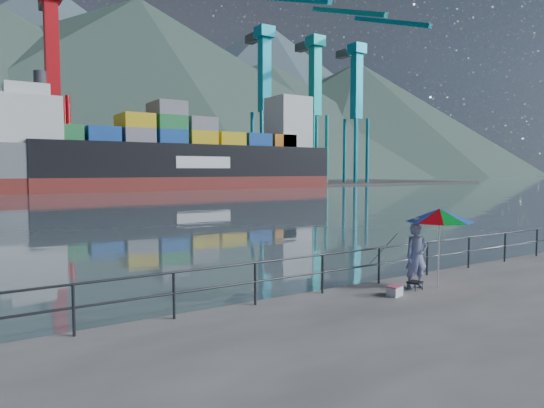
{
  "coord_description": "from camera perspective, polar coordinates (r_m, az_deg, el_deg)",
  "views": [
    {
      "loc": [
        -8.67,
        -7.92,
        3.15
      ],
      "look_at": [
        0.21,
        6.0,
        2.0
      ],
      "focal_mm": 32.0,
      "sensor_mm": 36.0,
      "label": 1
    }
  ],
  "objects": [
    {
      "name": "mountains",
      "position": [
        223.2,
        -20.36,
        12.1
      ],
      "size": [
        600.0,
        332.8,
        80.0
      ],
      "color": "#385147",
      "rests_on": "ground"
    },
    {
      "name": "guardrail",
      "position": [
        13.22,
        9.38,
        -7.55
      ],
      "size": [
        22.0,
        0.06,
        1.03
      ],
      "color": "#2D3033",
      "rests_on": "ground"
    },
    {
      "name": "folding_stool",
      "position": [
        13.51,
        16.45,
        -9.15
      ],
      "size": [
        0.43,
        0.43,
        0.22
      ],
      "color": "black",
      "rests_on": "ground"
    },
    {
      "name": "far_dock",
      "position": [
        102.69,
        -22.05,
        1.95
      ],
      "size": [
        200.0,
        40.0,
        0.4
      ],
      "primitive_type": "cube",
      "color": "#514F4C",
      "rests_on": "ground"
    },
    {
      "name": "container_stacks",
      "position": [
        109.59,
        -10.67,
        3.72
      ],
      "size": [
        58.0,
        8.4,
        7.8
      ],
      "color": "#267F3F",
      "rests_on": "ground"
    },
    {
      "name": "fishing_rod",
      "position": [
        14.38,
        12.86,
        -8.77
      ],
      "size": [
        0.5,
        1.54,
        1.13
      ],
      "primitive_type": "cylinder",
      "rotation": [
        0.96,
        0.0,
        -0.31
      ],
      "color": "black",
      "rests_on": "ground"
    },
    {
      "name": "container_ship",
      "position": [
        88.52,
        -8.28,
        5.73
      ],
      "size": [
        53.99,
        9.0,
        18.1
      ],
      "color": "maroon",
      "rests_on": "ground"
    },
    {
      "name": "port_cranes",
      "position": [
        100.94,
        -9.29,
        11.26
      ],
      "size": [
        116.0,
        28.0,
        38.4
      ],
      "color": "red",
      "rests_on": "ground"
    },
    {
      "name": "beach_umbrella",
      "position": [
        13.6,
        19.11,
        -1.27
      ],
      "size": [
        1.78,
        1.78,
        2.14
      ],
      "color": "white",
      "rests_on": "ground"
    },
    {
      "name": "harbor_water",
      "position": [
        138.23,
        -28.95,
        2.19
      ],
      "size": [
        500.0,
        280.0,
        0.0
      ],
      "primitive_type": "cube",
      "color": "slate",
      "rests_on": "ground"
    },
    {
      "name": "cooler_bag",
      "position": [
        12.74,
        14.23,
        -9.93
      ],
      "size": [
        0.46,
        0.37,
        0.23
      ],
      "primitive_type": "cube",
      "rotation": [
        0.0,
        0.0,
        0.27
      ],
      "color": "silver",
      "rests_on": "ground"
    },
    {
      "name": "fisherman",
      "position": [
        13.55,
        16.63,
        -5.87
      ],
      "size": [
        0.73,
        0.59,
        1.74
      ],
      "primitive_type": "imported",
      "rotation": [
        0.0,
        0.0,
        -0.3
      ],
      "color": "navy",
      "rests_on": "ground"
    }
  ]
}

